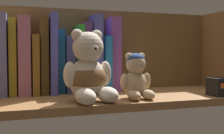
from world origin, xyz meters
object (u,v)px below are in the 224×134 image
at_px(book_8, 69,64).
at_px(book_12, 103,64).
at_px(book_5, 43,56).
at_px(book_11, 95,54).
at_px(small_product_box, 224,87).
at_px(book_9, 77,59).
at_px(book_1, 2,55).
at_px(book_3, 24,56).
at_px(book_10, 85,58).
at_px(book_7, 60,61).
at_px(book_13, 112,54).
at_px(book_6, 52,54).
at_px(teddy_bear_smaller, 136,77).
at_px(teddy_bear_larger, 88,73).
at_px(book_4, 35,65).

height_order(book_8, book_12, same).
relative_size(book_5, book_11, 0.95).
bearing_deg(small_product_box, book_9, 151.16).
height_order(book_1, book_8, book_1).
distance_m(book_3, small_product_box, 0.59).
height_order(book_10, book_11, book_11).
height_order(book_5, book_8, book_5).
height_order(book_7, book_9, book_9).
bearing_deg(book_9, book_13, 0.00).
xyz_separation_m(book_3, book_12, (0.24, 0.00, -0.03)).
xyz_separation_m(book_6, book_8, (0.05, 0.00, -0.03)).
distance_m(book_13, small_product_box, 0.35).
bearing_deg(book_13, book_1, 180.00).
distance_m(book_9, small_product_box, 0.44).
bearing_deg(book_9, book_10, 0.00).
bearing_deg(teddy_bear_smaller, small_product_box, -5.91).
relative_size(book_6, teddy_bear_larger, 1.32).
relative_size(book_4, book_9, 0.84).
xyz_separation_m(book_12, book_13, (0.03, 0.00, 0.03)).
bearing_deg(book_6, book_4, 180.00).
relative_size(book_8, teddy_bear_smaller, 1.42).
bearing_deg(book_1, book_5, 0.00).
xyz_separation_m(book_3, book_5, (0.06, 0.00, 0.00)).
xyz_separation_m(book_1, book_10, (0.25, 0.00, -0.01)).
bearing_deg(book_9, teddy_bear_larger, -92.36).
height_order(book_3, book_13, book_13).
bearing_deg(book_6, book_9, 0.00).
bearing_deg(small_product_box, book_10, 149.47).
bearing_deg(book_10, book_11, 0.00).
bearing_deg(book_11, book_7, 180.00).
height_order(book_4, book_8, same).
xyz_separation_m(book_6, teddy_bear_larger, (0.07, -0.18, -0.05)).
distance_m(book_6, book_10, 0.10).
distance_m(book_4, book_11, 0.19).
bearing_deg(book_10, book_9, 180.00).
bearing_deg(book_13, book_10, 180.00).
xyz_separation_m(book_4, book_8, (0.10, 0.00, -0.00)).
bearing_deg(book_13, book_9, 180.00).
xyz_separation_m(book_4, small_product_box, (0.51, -0.21, -0.06)).
bearing_deg(book_11, teddy_bear_larger, -109.08).
distance_m(book_6, book_11, 0.13).
distance_m(book_9, teddy_bear_larger, 0.19).
bearing_deg(book_6, book_7, 0.00).
bearing_deg(book_7, book_6, 180.00).
bearing_deg(book_1, small_product_box, -19.28).
bearing_deg(book_9, book_4, 180.00).
bearing_deg(small_product_box, book_11, 147.19).
distance_m(book_7, book_11, 0.11).
bearing_deg(book_4, book_11, 0.00).
bearing_deg(book_1, teddy_bear_smaller, -28.30).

